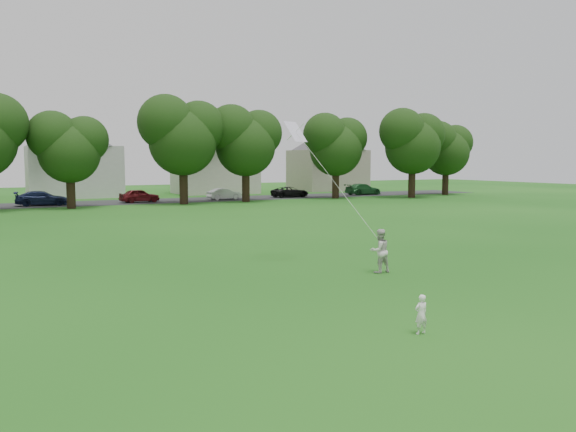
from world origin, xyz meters
TOP-DOWN VIEW (x-y plane):
  - ground at (0.00, 0.00)m, footprint 160.00×160.00m
  - street at (0.00, 42.00)m, footprint 90.00×7.00m
  - toddler at (0.51, -2.67)m, footprint 0.34×0.23m
  - older_boy at (3.93, 3.39)m, footprint 0.75×0.59m
  - kite at (3.17, 5.04)m, footprint 1.32×2.12m
  - tree_row at (3.00, 36.38)m, footprint 80.12×8.87m
  - parked_cars at (1.72, 41.00)m, footprint 63.64×2.30m
  - house_row at (0.33, 52.00)m, footprint 77.12×14.11m

SIDE VIEW (x-z plane):
  - ground at x=0.00m, z-range 0.00..0.00m
  - street at x=0.00m, z-range 0.00..0.01m
  - toddler at x=0.51m, z-range 0.00..0.90m
  - parked_cars at x=1.72m, z-range -0.02..1.26m
  - older_boy at x=3.93m, z-range 0.00..1.53m
  - kite at x=3.17m, z-range 0.38..5.70m
  - house_row at x=0.33m, z-range -0.23..10.21m
  - tree_row at x=3.00m, z-range 1.16..11.15m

